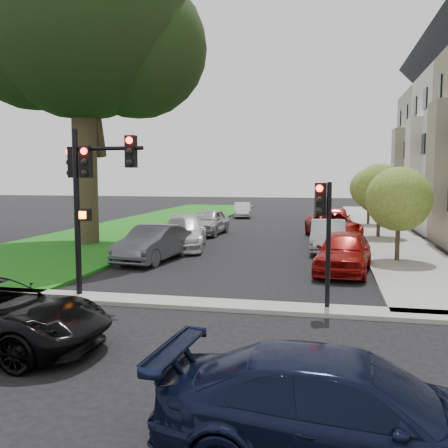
% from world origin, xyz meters
% --- Properties ---
extents(ground, '(140.00, 140.00, 0.00)m').
position_xyz_m(ground, '(0.00, 0.00, 0.00)').
color(ground, black).
rests_on(ground, ground).
extents(grass_strip, '(8.00, 44.00, 0.12)m').
position_xyz_m(grass_strip, '(-9.00, 24.00, 0.06)').
color(grass_strip, '#174B0F').
rests_on(grass_strip, ground).
extents(sidewalk_right, '(3.50, 44.00, 0.12)m').
position_xyz_m(sidewalk_right, '(6.75, 24.00, 0.06)').
color(sidewalk_right, gray).
rests_on(sidewalk_right, ground).
extents(sidewalk_cross, '(60.00, 1.00, 0.12)m').
position_xyz_m(sidewalk_cross, '(0.00, 2.00, 0.06)').
color(sidewalk_cross, gray).
rests_on(sidewalk_cross, ground).
extents(eucalyptus, '(12.15, 11.02, 17.21)m').
position_xyz_m(eucalyptus, '(-8.91, 12.52, 11.75)').
color(eucalyptus, '#2E271C').
rests_on(eucalyptus, ground).
extents(small_tree_a, '(2.64, 2.64, 3.96)m').
position_xyz_m(small_tree_a, '(6.20, 10.26, 2.63)').
color(small_tree_a, '#2E271C').
rests_on(small_tree_a, ground).
extents(small_tree_b, '(2.84, 2.84, 4.27)m').
position_xyz_m(small_tree_b, '(6.20, 18.32, 2.84)').
color(small_tree_b, '#2E271C').
rests_on(small_tree_b, ground).
extents(small_tree_c, '(2.70, 2.70, 4.06)m').
position_xyz_m(small_tree_c, '(6.20, 25.75, 2.70)').
color(small_tree_c, '#2E271C').
rests_on(small_tree_c, ground).
extents(traffic_signal_main, '(2.41, 0.62, 4.94)m').
position_xyz_m(traffic_signal_main, '(-3.41, 2.23, 3.41)').
color(traffic_signal_main, black).
rests_on(traffic_signal_main, ground).
extents(traffic_signal_secondary, '(0.46, 0.37, 3.44)m').
position_xyz_m(traffic_signal_secondary, '(3.28, 2.19, 2.40)').
color(traffic_signal_secondary, black).
rests_on(traffic_signal_secondary, ground).
extents(car_cross_far, '(5.05, 2.37, 1.42)m').
position_xyz_m(car_cross_far, '(3.69, -5.09, 0.71)').
color(car_cross_far, black).
rests_on(car_cross_far, ground).
extents(car_parked_0, '(2.43, 4.80, 1.57)m').
position_xyz_m(car_parked_0, '(3.98, 7.73, 0.78)').
color(car_parked_0, maroon).
rests_on(car_parked_0, ground).
extents(car_parked_1, '(1.60, 4.51, 1.48)m').
position_xyz_m(car_parked_1, '(3.40, 12.89, 0.74)').
color(car_parked_1, '#999BA0').
rests_on(car_parked_1, ground).
extents(car_parked_2, '(3.50, 5.87, 1.53)m').
position_xyz_m(car_parked_2, '(3.66, 17.77, 0.76)').
color(car_parked_2, maroon).
rests_on(car_parked_2, ground).
extents(car_parked_3, '(1.86, 4.51, 1.53)m').
position_xyz_m(car_parked_3, '(3.91, 22.62, 0.76)').
color(car_parked_3, maroon).
rests_on(car_parked_3, ground).
extents(car_parked_5, '(2.14, 4.76, 1.52)m').
position_xyz_m(car_parked_5, '(-3.80, 8.62, 0.76)').
color(car_parked_5, '#3F4247').
rests_on(car_parked_5, ground).
extents(car_parked_6, '(3.23, 5.75, 1.57)m').
position_xyz_m(car_parked_6, '(-3.64, 12.41, 0.79)').
color(car_parked_6, silver).
rests_on(car_parked_6, ground).
extents(car_parked_7, '(2.07, 4.69, 1.57)m').
position_xyz_m(car_parked_7, '(-3.78, 18.28, 0.78)').
color(car_parked_7, '#999BA0').
rests_on(car_parked_7, ground).
extents(car_parked_9, '(2.01, 4.03, 1.27)m').
position_xyz_m(car_parked_9, '(-3.85, 31.02, 0.63)').
color(car_parked_9, silver).
rests_on(car_parked_9, ground).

